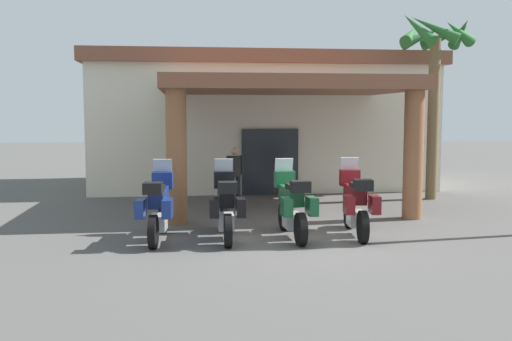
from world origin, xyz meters
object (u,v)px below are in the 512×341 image
object	(u,v)px
motorcycle_green	(292,205)
palm_tree_near_portico	(435,58)
motorcycle_maroon	(356,203)
motorcycle_blue	(158,207)
motorcycle_black	(226,206)
pedestrian	(235,172)
motel_building	(259,120)

from	to	relation	value
motorcycle_green	palm_tree_near_portico	xyz separation A→B (m)	(4.95, 5.14, 3.53)
motorcycle_maroon	motorcycle_blue	bearing A→B (deg)	95.43
motorcycle_black	pedestrian	distance (m)	4.45
motorcycle_blue	motorcycle_green	size ratio (longest dim) A/B	1.00
palm_tree_near_portico	pedestrian	bearing A→B (deg)	-172.99
motorcycle_blue	motorcycle_green	world-z (taller)	same
motorcycle_maroon	pedestrian	xyz separation A→B (m)	(-2.40, 4.27, 0.25)
motel_building	motorcycle_green	bearing A→B (deg)	-92.98
motel_building	palm_tree_near_portico	size ratio (longest dim) A/B	2.15
motorcycle_black	palm_tree_near_portico	bearing A→B (deg)	-52.42
motorcycle_green	motorcycle_blue	bearing A→B (deg)	85.55
motorcycle_black	motorcycle_maroon	distance (m)	2.77
motorcycle_maroon	palm_tree_near_portico	xyz separation A→B (m)	(3.56, 5.00, 3.53)
motorcycle_black	motorcycle_maroon	bearing A→B (deg)	-88.35
palm_tree_near_portico	motel_building	bearing A→B (deg)	140.98
motorcycle_green	pedestrian	distance (m)	4.53
motorcycle_black	motorcycle_green	distance (m)	1.38
motorcycle_maroon	motel_building	bearing A→B (deg)	11.62
pedestrian	palm_tree_near_portico	size ratio (longest dim) A/B	0.29
motorcycle_blue	motorcycle_green	xyz separation A→B (m)	(2.77, 0.03, 0.00)
motorcycle_maroon	palm_tree_near_portico	size ratio (longest dim) A/B	0.39
motorcycle_blue	motorcycle_black	distance (m)	1.38
motorcycle_green	pedestrian	xyz separation A→B (m)	(-1.02, 4.41, 0.25)
motel_building	motorcycle_green	world-z (taller)	motel_building
motel_building	motorcycle_black	bearing A→B (deg)	-101.59
motorcycle_blue	palm_tree_near_portico	xyz separation A→B (m)	(7.72, 5.17, 3.53)
motorcycle_black	palm_tree_near_portico	size ratio (longest dim) A/B	0.39
motorcycle_black	motorcycle_maroon	world-z (taller)	same
motorcycle_blue	palm_tree_near_portico	distance (m)	9.94
motorcycle_black	palm_tree_near_portico	distance (m)	8.90
motorcycle_blue	motorcycle_black	bearing A→B (deg)	-87.32
motel_building	motorcycle_maroon	world-z (taller)	motel_building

